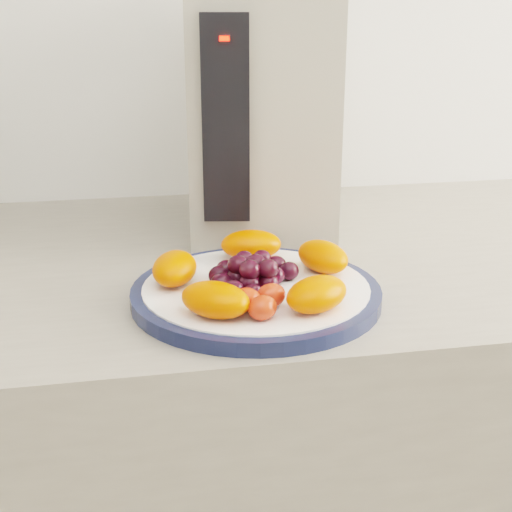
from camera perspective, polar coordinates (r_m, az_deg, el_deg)
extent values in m
cylinder|color=#151D3D|center=(0.75, 0.00, -3.06)|extent=(0.26, 0.26, 0.01)
cylinder|color=white|center=(0.75, 0.00, -2.99)|extent=(0.24, 0.24, 0.02)
cube|color=#A49E8D|center=(0.98, 0.53, 11.71)|extent=(0.23, 0.29, 0.32)
cube|color=black|center=(0.85, -2.43, 10.77)|extent=(0.06, 0.03, 0.24)
cube|color=#FF0C05|center=(0.83, -2.54, 16.99)|extent=(0.01, 0.01, 0.01)
ellipsoid|color=#FE4200|center=(0.79, 5.37, -0.04)|extent=(0.07, 0.08, 0.03)
ellipsoid|color=#FE4200|center=(0.82, -0.39, 0.92)|extent=(0.07, 0.05, 0.03)
ellipsoid|color=#FE4200|center=(0.75, -6.53, -0.98)|extent=(0.06, 0.08, 0.03)
ellipsoid|color=#FE4200|center=(0.67, -3.26, -3.51)|extent=(0.08, 0.08, 0.03)
ellipsoid|color=#FE4200|center=(0.69, 4.89, -3.05)|extent=(0.08, 0.08, 0.03)
ellipsoid|color=black|center=(0.74, 0.00, -1.73)|extent=(0.02, 0.02, 0.02)
ellipsoid|color=black|center=(0.75, 1.51, -1.57)|extent=(0.02, 0.02, 0.02)
ellipsoid|color=black|center=(0.76, 0.50, -1.15)|extent=(0.02, 0.02, 0.02)
ellipsoid|color=black|center=(0.76, -0.99, -1.23)|extent=(0.02, 0.02, 0.02)
ellipsoid|color=black|center=(0.74, -1.52, -1.73)|extent=(0.02, 0.02, 0.02)
ellipsoid|color=black|center=(0.73, -0.52, -2.18)|extent=(0.02, 0.02, 0.02)
ellipsoid|color=black|center=(0.73, 1.03, -2.13)|extent=(0.02, 0.02, 0.02)
ellipsoid|color=black|center=(0.76, 2.65, -1.20)|extent=(0.02, 0.02, 0.02)
ellipsoid|color=black|center=(0.77, 1.63, -0.76)|extent=(0.02, 0.02, 0.02)
ellipsoid|color=black|center=(0.78, 0.21, -0.69)|extent=(0.02, 0.02, 0.02)
ellipsoid|color=black|center=(0.78, -1.25, -0.71)|extent=(0.02, 0.02, 0.02)
ellipsoid|color=black|center=(0.77, -2.41, -1.07)|extent=(0.02, 0.02, 0.02)
ellipsoid|color=black|center=(0.75, -2.98, -1.56)|extent=(0.02, 0.02, 0.02)
ellipsoid|color=black|center=(0.73, -2.76, -2.14)|extent=(0.02, 0.02, 0.02)
ellipsoid|color=black|center=(0.71, -1.76, -2.65)|extent=(0.02, 0.02, 0.02)
ellipsoid|color=black|center=(0.71, -0.23, -2.90)|extent=(0.02, 0.02, 0.02)
ellipsoid|color=black|center=(0.74, 0.00, -0.63)|extent=(0.02, 0.02, 0.02)
ellipsoid|color=black|center=(0.76, 0.47, -0.19)|extent=(0.02, 0.02, 0.02)
ellipsoid|color=black|center=(0.75, -0.94, -0.27)|extent=(0.02, 0.02, 0.02)
ellipsoid|color=black|center=(0.74, -1.45, -0.72)|extent=(0.02, 0.02, 0.02)
ellipsoid|color=black|center=(0.72, -0.50, -1.11)|extent=(0.02, 0.02, 0.02)
ellipsoid|color=black|center=(0.73, 0.98, -1.03)|extent=(0.02, 0.02, 0.02)
ellipsoid|color=red|center=(0.68, -0.83, -3.51)|extent=(0.03, 0.03, 0.02)
ellipsoid|color=red|center=(0.69, 1.22, -3.15)|extent=(0.04, 0.03, 0.02)
ellipsoid|color=red|center=(0.67, 0.53, -4.17)|extent=(0.04, 0.04, 0.02)
ellipsoid|color=red|center=(0.69, -2.69, -3.17)|extent=(0.04, 0.04, 0.02)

